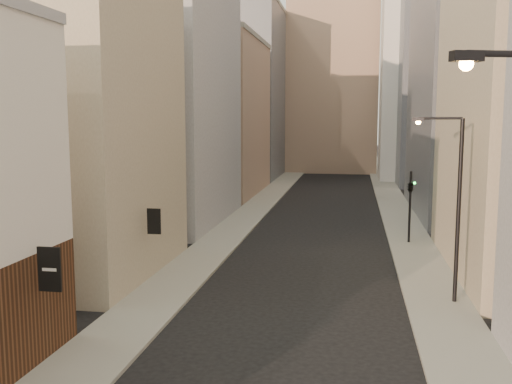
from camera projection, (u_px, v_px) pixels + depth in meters
name	position (u px, v px, depth m)	size (l,w,h in m)	color
sidewalk_left	(265.00, 200.00, 59.13)	(3.00, 140.00, 0.15)	gray
sidewalk_right	(393.00, 203.00, 56.96)	(3.00, 140.00, 0.15)	gray
left_bldg_beige	(81.00, 128.00, 30.68)	(8.00, 12.00, 16.00)	gray
left_bldg_grey	(173.00, 100.00, 46.06)	(8.00, 16.00, 20.00)	gray
left_bldg_tan	(223.00, 118.00, 63.85)	(8.00, 18.00, 17.00)	#A18069
left_bldg_wingrid	(254.00, 94.00, 82.95)	(8.00, 20.00, 24.00)	gray
right_bldg_wingrid	(466.00, 66.00, 49.48)	(8.00, 20.00, 26.00)	gray
clock_tower	(334.00, 61.00, 92.11)	(14.00, 14.00, 44.90)	#A18069
white_tower	(413.00, 42.00, 76.46)	(8.00, 8.00, 41.50)	silver
streetlamp_mid	(454.00, 199.00, 25.73)	(2.24, 0.57, 8.59)	black
traffic_light_right	(411.00, 189.00, 38.35)	(0.68, 0.68, 5.00)	black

